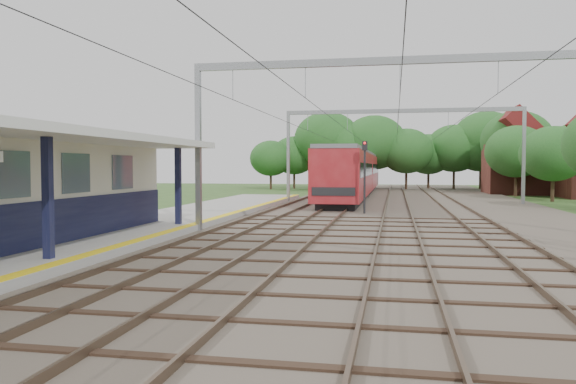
# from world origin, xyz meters

# --- Properties ---
(ground) EXTENTS (160.00, 160.00, 0.00)m
(ground) POSITION_xyz_m (0.00, 0.00, 0.00)
(ground) COLOR #2D4C1E
(ground) RESTS_ON ground
(ballast_bed) EXTENTS (18.00, 90.00, 0.10)m
(ballast_bed) POSITION_xyz_m (4.00, 30.00, 0.05)
(ballast_bed) COLOR #473D33
(ballast_bed) RESTS_ON ground
(platform) EXTENTS (5.00, 52.00, 0.35)m
(platform) POSITION_xyz_m (-7.50, 14.00, 0.17)
(platform) COLOR gray
(platform) RESTS_ON ground
(yellow_stripe) EXTENTS (0.45, 52.00, 0.01)m
(yellow_stripe) POSITION_xyz_m (-5.25, 14.00, 0.35)
(yellow_stripe) COLOR yellow
(yellow_stripe) RESTS_ON platform
(rail_tracks) EXTENTS (11.80, 88.00, 0.15)m
(rail_tracks) POSITION_xyz_m (1.50, 30.00, 0.18)
(rail_tracks) COLOR brown
(rail_tracks) RESTS_ON ballast_bed
(catenary_system) EXTENTS (17.22, 88.00, 7.00)m
(catenary_system) POSITION_xyz_m (3.39, 25.28, 5.51)
(catenary_system) COLOR gray
(catenary_system) RESTS_ON ground
(tree_band) EXTENTS (31.72, 30.88, 8.82)m
(tree_band) POSITION_xyz_m (3.84, 57.12, 4.92)
(tree_band) COLOR #382619
(tree_band) RESTS_ON ground
(house_far) EXTENTS (8.00, 6.12, 8.66)m
(house_far) POSITION_xyz_m (16.00, 52.00, 3.23)
(house_far) COLOR brown
(house_far) RESTS_ON ground
(train) EXTENTS (3.05, 37.99, 4.00)m
(train) POSITION_xyz_m (-0.50, 44.51, 2.23)
(train) COLOR black
(train) RESTS_ON ballast_bed
(signal_post) EXTENTS (0.30, 0.27, 4.20)m
(signal_post) POSITION_xyz_m (1.35, 24.75, 2.61)
(signal_post) COLOR black
(signal_post) RESTS_ON ground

